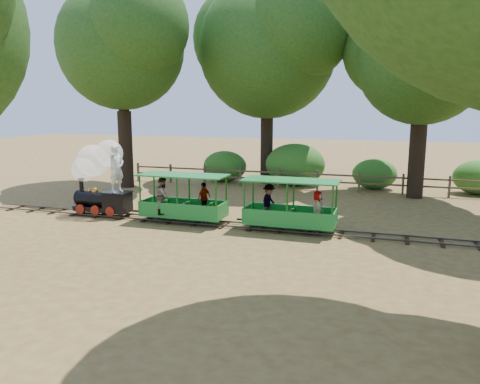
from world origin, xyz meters
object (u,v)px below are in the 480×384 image
(carriage_front, at_px, (181,202))
(carriage_rear, at_px, (288,209))
(locomotive, at_px, (98,172))
(fence, at_px, (297,178))

(carriage_front, bearing_deg, carriage_rear, 1.58)
(locomotive, xyz_separation_m, carriage_rear, (7.28, -0.02, -0.92))
(fence, bearing_deg, carriage_front, -107.98)
(locomotive, distance_m, carriage_rear, 7.34)
(locomotive, height_order, carriage_rear, locomotive)
(carriage_front, distance_m, carriage_rear, 3.86)
(carriage_rear, bearing_deg, locomotive, 179.85)
(locomotive, xyz_separation_m, fence, (6.04, 7.94, -1.08))
(carriage_rear, distance_m, fence, 8.05)
(locomotive, bearing_deg, fence, 52.72)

